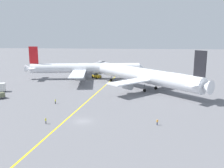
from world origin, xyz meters
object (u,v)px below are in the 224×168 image
at_px(jet_bridge, 98,64).
at_px(pushback_tug, 96,76).
at_px(airliner_at_gate_left, 84,68).
at_px(ground_crew_ramp_agent_by_cones, 55,101).
at_px(airliner_being_pushed, 145,76).
at_px(gse_container_dolly_flat, 0,95).
at_px(ground_crew_wing_walker_right, 157,122).
at_px(ground_crew_marshaller_foreground, 46,121).

bearing_deg(jet_bridge, pushback_tug, -84.69).
relative_size(airliner_at_gate_left, ground_crew_ramp_agent_by_cones, 37.18).
bearing_deg(airliner_being_pushed, ground_crew_ramp_agent_by_cones, -141.74).
relative_size(airliner_being_pushed, gse_container_dolly_flat, 12.21).
xyz_separation_m(ground_crew_wing_walker_right, jet_bridge, (-27.49, 86.78, 3.62)).
xyz_separation_m(pushback_tug, ground_crew_wing_walker_right, (25.59, -66.31, -0.33)).
bearing_deg(ground_crew_marshaller_foreground, pushback_tug, 87.08).
xyz_separation_m(airliner_at_gate_left, pushback_tug, (5.80, 3.04, -4.29)).
xyz_separation_m(gse_container_dolly_flat, ground_crew_marshaller_foreground, (25.17, -23.42, -0.30)).
height_order(ground_crew_wing_walker_right, ground_crew_ramp_agent_by_cones, ground_crew_ramp_agent_by_cones).
xyz_separation_m(pushback_tug, gse_container_dolly_flat, (-28.62, -44.43, 0.02)).
bearing_deg(ground_crew_marshaller_foreground, ground_crew_ramp_agent_by_cones, 99.91).
bearing_deg(ground_crew_wing_walker_right, airliner_at_gate_left, 116.38).
bearing_deg(gse_container_dolly_flat, jet_bridge, 67.62).
height_order(airliner_at_gate_left, airliner_being_pushed, airliner_being_pushed).
bearing_deg(ground_crew_wing_walker_right, jet_bridge, 107.58).
bearing_deg(airliner_being_pushed, jet_bridge, 119.71).
height_order(pushback_tug, jet_bridge, jet_bridge).
xyz_separation_m(gse_container_dolly_flat, ground_crew_ramp_agent_by_cones, (21.93, -4.88, -0.33)).
xyz_separation_m(ground_crew_wing_walker_right, ground_crew_marshaller_foreground, (-29.05, -1.54, 0.04)).
relative_size(airliner_at_gate_left, ground_crew_marshaller_foreground, 36.41).
xyz_separation_m(airliner_at_gate_left, airliner_being_pushed, (29.86, -22.01, 0.33)).
bearing_deg(ground_crew_ramp_agent_by_cones, jet_bridge, 86.07).
height_order(ground_crew_wing_walker_right, jet_bridge, jet_bridge).
relative_size(airliner_at_gate_left, ground_crew_wing_walker_right, 38.00).
relative_size(airliner_being_pushed, ground_crew_wing_walker_right, 29.56).
distance_m(airliner_at_gate_left, airliner_being_pushed, 37.10).
distance_m(airliner_at_gate_left, gse_container_dolly_flat, 47.46).
relative_size(pushback_tug, jet_bridge, 0.40).
relative_size(pushback_tug, ground_crew_ramp_agent_by_cones, 4.39).
relative_size(airliner_at_gate_left, pushback_tug, 8.46).
relative_size(airliner_at_gate_left, airliner_being_pushed, 1.29).
distance_m(gse_container_dolly_flat, ground_crew_wing_walker_right, 58.46).
distance_m(pushback_tug, ground_crew_wing_walker_right, 71.07).
bearing_deg(ground_crew_wing_walker_right, pushback_tug, 111.10).
xyz_separation_m(airliner_being_pushed, pushback_tug, (-24.07, 25.04, -4.62)).
bearing_deg(pushback_tug, airliner_at_gate_left, -152.35).
bearing_deg(ground_crew_ramp_agent_by_cones, airliner_being_pushed, 38.26).
relative_size(ground_crew_ramp_agent_by_cones, ground_crew_marshaller_foreground, 0.98).
xyz_separation_m(gse_container_dolly_flat, ground_crew_wing_walker_right, (54.21, -21.88, -0.35)).
height_order(gse_container_dolly_flat, jet_bridge, jet_bridge).
bearing_deg(airliner_at_gate_left, ground_crew_wing_walker_right, -63.62).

